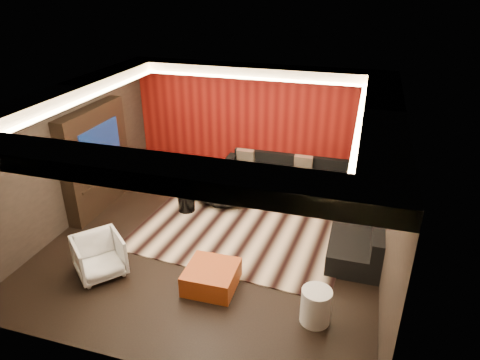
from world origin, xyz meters
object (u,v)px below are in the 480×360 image
(drum_stool, at_px, (186,202))
(armchair, at_px, (99,256))
(coffee_table, at_px, (221,200))
(orange_ottoman, at_px, (212,277))
(sectional_sofa, at_px, (320,197))
(white_side_table, at_px, (316,306))

(drum_stool, distance_m, armchair, 2.45)
(coffee_table, bearing_deg, drum_stool, -141.94)
(orange_ottoman, height_order, sectional_sofa, sectional_sofa)
(coffee_table, xyz_separation_m, orange_ottoman, (0.75, -2.63, 0.06))
(sectional_sofa, bearing_deg, armchair, -134.19)
(sectional_sofa, bearing_deg, coffee_table, -166.65)
(coffee_table, relative_size, orange_ottoman, 1.51)
(coffee_table, height_order, sectional_sofa, sectional_sofa)
(sectional_sofa, bearing_deg, drum_stool, -160.20)
(drum_stool, relative_size, sectional_sofa, 0.11)
(armchair, bearing_deg, drum_stool, 28.10)
(orange_ottoman, bearing_deg, drum_stool, 122.22)
(drum_stool, xyz_separation_m, armchair, (-0.55, -2.38, 0.12))
(white_side_table, distance_m, orange_ottoman, 1.74)
(coffee_table, xyz_separation_m, sectional_sofa, (2.10, 0.50, 0.14))
(drum_stool, xyz_separation_m, white_side_table, (3.07, -2.45, 0.05))
(orange_ottoman, bearing_deg, sectional_sofa, 66.54)
(white_side_table, relative_size, sectional_sofa, 0.15)
(armchair, distance_m, sectional_sofa, 4.68)
(coffee_table, relative_size, drum_stool, 2.91)
(armchair, bearing_deg, white_side_table, -49.95)
(orange_ottoman, distance_m, sectional_sofa, 3.41)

